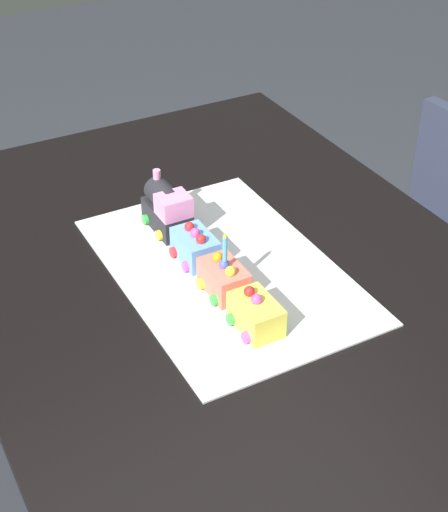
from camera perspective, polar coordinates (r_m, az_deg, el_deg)
name	(u,v)px	position (r m, az deg, el deg)	size (l,w,h in m)	color
ground_plane	(223,506)	(2.05, -0.10, -17.81)	(8.00, 8.00, 0.00)	#2D3038
dining_table	(222,311)	(1.60, -0.12, -4.00)	(1.40, 1.00, 0.74)	black
cake_board	(224,269)	(1.52, 0.00, -0.98)	(0.60, 0.40, 0.00)	silver
cake_locomotive	(167,209)	(1.62, -4.17, 3.47)	(0.14, 0.08, 0.12)	#232328
cake_car_gondola_sky_blue	(195,247)	(1.53, -2.10, 0.68)	(0.10, 0.08, 0.07)	#669EEA
cake_car_hopper_coral	(224,278)	(1.45, -0.01, -1.64)	(0.10, 0.08, 0.07)	#F27260
cake_car_caboose_lemon	(256,314)	(1.37, 2.34, -4.26)	(0.10, 0.08, 0.07)	#F4E04C
birthday_candle	(225,247)	(1.40, 0.07, 0.68)	(0.01, 0.01, 0.06)	#4CA5E5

